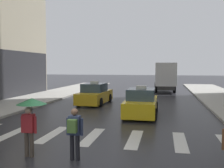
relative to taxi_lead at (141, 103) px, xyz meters
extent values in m
plane|color=#26262B|center=(-1.62, -8.21, -0.72)|extent=(160.00, 160.00, 0.00)
cube|color=silver|center=(-5.22, -5.21, -0.72)|extent=(0.50, 2.80, 0.01)
cube|color=silver|center=(-3.42, -5.21, -0.72)|extent=(0.50, 2.80, 0.01)
cube|color=silver|center=(-1.62, -5.21, -0.72)|extent=(0.50, 2.80, 0.01)
cube|color=silver|center=(0.18, -5.21, -0.72)|extent=(0.50, 2.80, 0.01)
cube|color=silver|center=(1.98, -5.21, -0.72)|extent=(0.50, 2.80, 0.01)
cube|color=yellow|center=(0.00, 0.02, -0.16)|extent=(1.81, 4.51, 0.84)
cube|color=#384C5B|center=(0.00, -0.08, 0.58)|extent=(1.61, 2.10, 0.64)
cube|color=silver|center=(0.00, -0.08, 0.99)|extent=(0.60, 0.24, 0.18)
cylinder|color=black|center=(-0.86, 1.37, -0.39)|extent=(0.22, 0.66, 0.66)
cylinder|color=black|center=(0.85, 1.38, -0.39)|extent=(0.22, 0.66, 0.66)
cylinder|color=black|center=(-0.85, -1.33, -0.39)|extent=(0.22, 0.66, 0.66)
cylinder|color=black|center=(0.86, -1.32, -0.39)|extent=(0.22, 0.66, 0.66)
cube|color=#F2EAB2|center=(-0.64, 2.29, -0.12)|extent=(0.20, 0.04, 0.14)
cube|color=#F2EAB2|center=(0.62, 2.29, -0.12)|extent=(0.20, 0.04, 0.14)
cube|color=gold|center=(-4.02, 4.04, -0.16)|extent=(2.01, 4.58, 0.84)
cube|color=#384C5B|center=(-4.02, 3.94, 0.58)|extent=(1.70, 2.17, 0.64)
cube|color=silver|center=(-4.02, 3.94, 0.99)|extent=(0.61, 0.27, 0.18)
cylinder|color=black|center=(-4.81, 5.43, -0.39)|extent=(0.25, 0.67, 0.66)
cylinder|color=black|center=(-3.10, 5.35, -0.39)|extent=(0.25, 0.67, 0.66)
cylinder|color=black|center=(-4.93, 2.73, -0.39)|extent=(0.25, 0.67, 0.66)
cylinder|color=black|center=(-3.23, 2.65, -0.39)|extent=(0.25, 0.67, 0.66)
cube|color=#F2EAB2|center=(-4.54, 6.34, -0.12)|extent=(0.20, 0.05, 0.14)
cube|color=#F2EAB2|center=(-3.28, 6.28, -0.12)|extent=(0.20, 0.05, 0.14)
cube|color=#2D2D2D|center=(1.44, 15.17, -0.07)|extent=(2.07, 6.67, 0.40)
cube|color=silver|center=(1.31, 18.47, 1.18)|extent=(2.17, 1.88, 2.10)
cube|color=#384C5B|center=(1.27, 19.39, 1.54)|extent=(1.89, 0.12, 0.95)
cube|color=silver|center=(1.48, 14.27, 1.38)|extent=(2.39, 4.89, 2.50)
cylinder|color=black|center=(0.32, 18.23, -0.27)|extent=(0.32, 0.91, 0.90)
cylinder|color=black|center=(2.31, 18.31, -0.27)|extent=(0.32, 0.91, 0.90)
cylinder|color=black|center=(0.50, 13.69, -0.27)|extent=(0.32, 0.91, 0.90)
cylinder|color=black|center=(2.50, 13.77, -0.27)|extent=(0.32, 0.91, 0.90)
cylinder|color=#473D33|center=(-3.06, -7.95, -0.31)|extent=(0.14, 0.14, 0.82)
cylinder|color=#473D33|center=(-2.88, -7.95, -0.31)|extent=(0.14, 0.14, 0.82)
cube|color=maroon|center=(-2.97, -7.95, 0.40)|extent=(0.36, 0.24, 0.60)
sphere|color=beige|center=(-2.97, -7.95, 0.82)|extent=(0.22, 0.22, 0.22)
cylinder|color=maroon|center=(-3.20, -7.95, 0.35)|extent=(0.09, 0.09, 0.55)
cylinder|color=maroon|center=(-2.74, -7.95, 0.35)|extent=(0.09, 0.09, 0.55)
cylinder|color=#4C4C4C|center=(-2.85, -7.95, 0.70)|extent=(0.02, 0.02, 1.00)
cone|color=#19512D|center=(-2.85, -7.95, 1.12)|extent=(0.96, 0.96, 0.20)
cylinder|color=black|center=(-1.50, -7.93, -0.31)|extent=(0.14, 0.14, 0.82)
cylinder|color=black|center=(-1.32, -7.93, -0.31)|extent=(0.14, 0.14, 0.82)
cube|color=#2D3856|center=(-1.41, -7.93, 0.40)|extent=(0.36, 0.24, 0.60)
sphere|color=brown|center=(-1.41, -7.93, 0.82)|extent=(0.22, 0.22, 0.22)
cylinder|color=#2D3856|center=(-1.64, -7.93, 0.35)|extent=(0.09, 0.09, 0.55)
cylinder|color=#2D3856|center=(-1.18, -7.93, 0.35)|extent=(0.09, 0.09, 0.55)
cube|color=#4C7233|center=(-1.41, -8.15, 0.42)|extent=(0.28, 0.18, 0.40)
cylinder|color=brown|center=(2.86, -8.49, 0.35)|extent=(0.09, 0.09, 0.55)
camera|label=1|loc=(1.31, -15.46, 2.24)|focal=41.09mm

